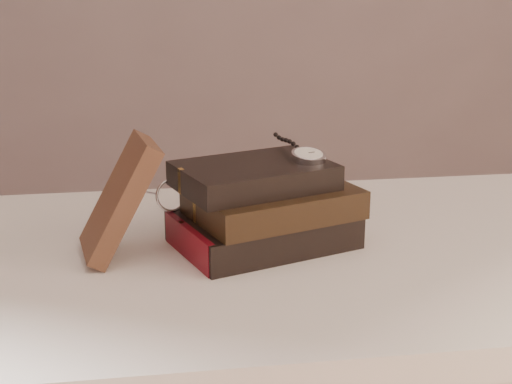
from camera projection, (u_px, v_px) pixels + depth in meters
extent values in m
cube|color=white|center=(286.00, 261.00, 0.99)|extent=(1.00, 0.60, 0.04)
cube|color=white|center=(285.00, 301.00, 1.01)|extent=(0.88, 0.49, 0.08)
cylinder|color=white|center=(489.00, 379.00, 1.40)|extent=(0.05, 0.05, 0.71)
cube|color=black|center=(263.00, 230.00, 0.99)|extent=(0.26, 0.22, 0.04)
cube|color=beige|center=(265.00, 229.00, 0.99)|extent=(0.25, 0.21, 0.03)
cube|color=gold|center=(182.00, 237.00, 0.96)|extent=(0.01, 0.01, 0.04)
cube|color=maroon|center=(189.00, 243.00, 0.94)|extent=(0.06, 0.14, 0.04)
cube|color=black|center=(273.00, 202.00, 0.98)|extent=(0.25, 0.21, 0.04)
cube|color=beige|center=(275.00, 202.00, 0.98)|extent=(0.24, 0.19, 0.03)
cube|color=gold|center=(196.00, 209.00, 0.95)|extent=(0.01, 0.01, 0.04)
cube|color=black|center=(254.00, 176.00, 0.97)|extent=(0.23, 0.19, 0.03)
cube|color=beige|center=(256.00, 175.00, 0.97)|extent=(0.22, 0.18, 0.03)
cube|color=gold|center=(181.00, 181.00, 0.95)|extent=(0.01, 0.01, 0.03)
cube|color=#3D2217|center=(120.00, 198.00, 0.94)|extent=(0.12, 0.12, 0.16)
cylinder|color=silver|center=(309.00, 157.00, 0.98)|extent=(0.06, 0.06, 0.02)
cylinder|color=white|center=(309.00, 154.00, 0.98)|extent=(0.05, 0.05, 0.01)
torus|color=silver|center=(309.00, 154.00, 0.98)|extent=(0.06, 0.06, 0.01)
cylinder|color=silver|center=(298.00, 152.00, 1.00)|extent=(0.01, 0.01, 0.01)
cube|color=black|center=(306.00, 152.00, 0.98)|extent=(0.01, 0.01, 0.00)
cube|color=black|center=(312.00, 152.00, 0.98)|extent=(0.01, 0.00, 0.00)
sphere|color=black|center=(297.00, 147.00, 1.01)|extent=(0.01, 0.01, 0.01)
sphere|color=black|center=(293.00, 144.00, 1.02)|extent=(0.01, 0.01, 0.01)
sphere|color=black|center=(290.00, 141.00, 1.03)|extent=(0.01, 0.01, 0.01)
sphere|color=black|center=(286.00, 140.00, 1.05)|extent=(0.01, 0.01, 0.01)
sphere|color=black|center=(282.00, 139.00, 1.06)|extent=(0.01, 0.01, 0.01)
sphere|color=black|center=(279.00, 138.00, 1.07)|extent=(0.01, 0.01, 0.01)
sphere|color=black|center=(276.00, 135.00, 1.09)|extent=(0.01, 0.01, 0.01)
torus|color=silver|center=(171.00, 196.00, 0.99)|extent=(0.05, 0.03, 0.05)
torus|color=silver|center=(204.00, 191.00, 1.01)|extent=(0.05, 0.03, 0.05)
cylinder|color=silver|center=(188.00, 191.00, 1.00)|extent=(0.01, 0.01, 0.00)
cylinder|color=silver|center=(144.00, 192.00, 1.03)|extent=(0.04, 0.10, 0.02)
cylinder|color=silver|center=(203.00, 184.00, 1.07)|extent=(0.04, 0.10, 0.02)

